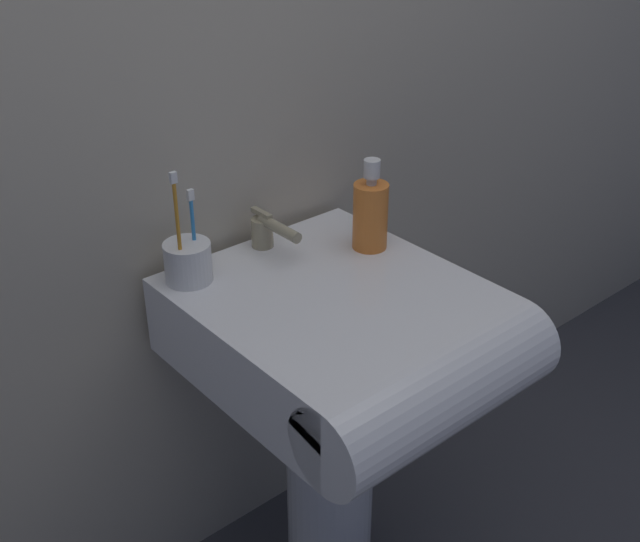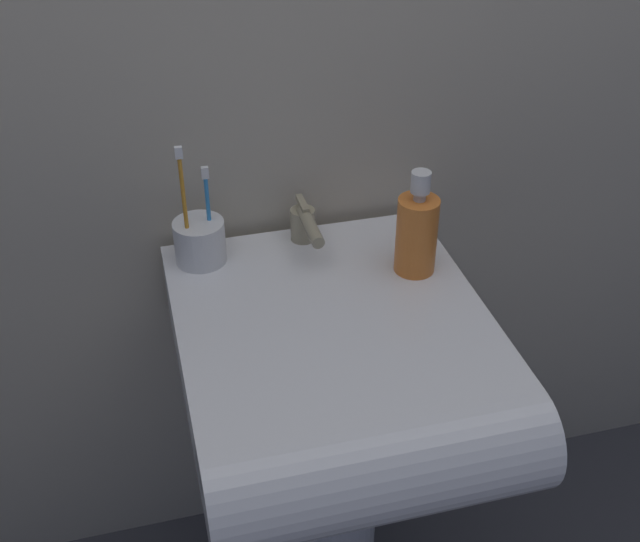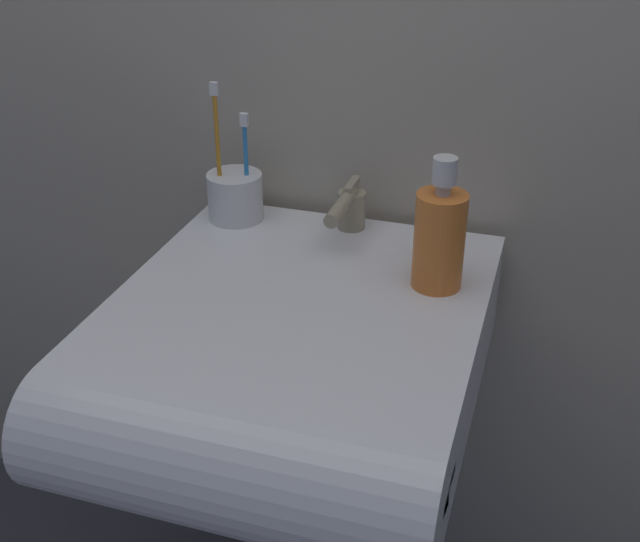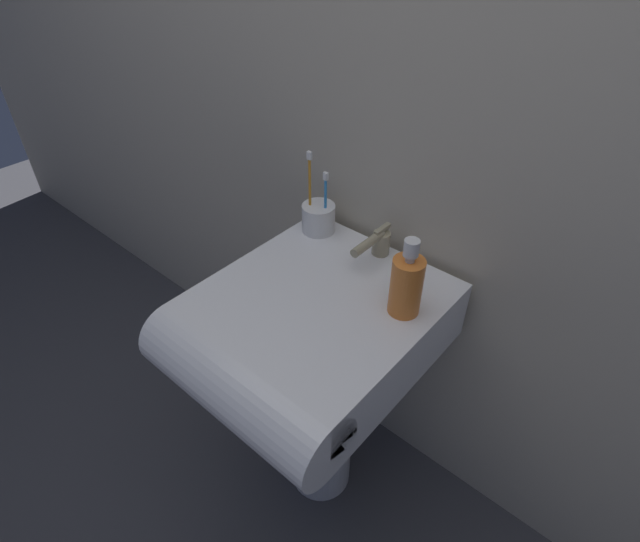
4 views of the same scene
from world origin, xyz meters
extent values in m
plane|color=#38383D|center=(0.00, 0.00, 0.00)|extent=(6.00, 6.00, 0.00)
cube|color=#B7AD99|center=(0.00, 0.30, 1.20)|extent=(5.00, 0.05, 2.40)
cylinder|color=white|center=(0.00, 0.00, 0.30)|extent=(0.18, 0.18, 0.61)
cube|color=white|center=(0.00, 0.00, 0.68)|extent=(0.49, 0.51, 0.16)
cylinder|color=white|center=(0.00, -0.26, 0.68)|extent=(0.49, 0.16, 0.16)
cylinder|color=tan|center=(0.01, 0.22, 0.79)|extent=(0.04, 0.04, 0.06)
cylinder|color=tan|center=(0.01, 0.16, 0.82)|extent=(0.02, 0.11, 0.02)
cube|color=tan|center=(0.01, 0.22, 0.84)|extent=(0.01, 0.06, 0.01)
cylinder|color=white|center=(-0.18, 0.20, 0.80)|extent=(0.09, 0.09, 0.08)
cylinder|color=orange|center=(-0.20, 0.19, 0.87)|extent=(0.01, 0.01, 0.19)
cube|color=white|center=(-0.20, 0.19, 0.98)|extent=(0.01, 0.01, 0.02)
cylinder|color=#338CD8|center=(-0.16, 0.20, 0.85)|extent=(0.01, 0.01, 0.14)
cube|color=white|center=(-0.16, 0.20, 0.93)|extent=(0.01, 0.01, 0.02)
cylinder|color=orange|center=(0.17, 0.08, 0.83)|extent=(0.07, 0.07, 0.14)
cylinder|color=silver|center=(0.17, 0.08, 0.91)|extent=(0.02, 0.02, 0.01)
cylinder|color=silver|center=(0.17, 0.08, 0.93)|extent=(0.03, 0.03, 0.04)
camera|label=1|loc=(-0.83, -0.95, 1.50)|focal=45.00mm
camera|label=2|loc=(-0.27, -0.97, 1.54)|focal=45.00mm
camera|label=3|loc=(0.31, -0.89, 1.31)|focal=45.00mm
camera|label=4|loc=(0.56, -0.65, 1.51)|focal=28.00mm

